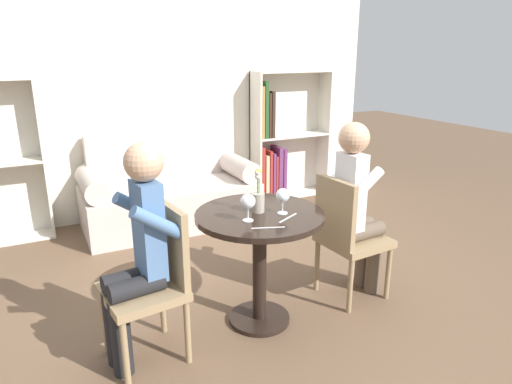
{
  "coord_description": "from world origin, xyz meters",
  "views": [
    {
      "loc": [
        -1.21,
        -2.34,
        1.72
      ],
      "look_at": [
        0.0,
        0.05,
        0.88
      ],
      "focal_mm": 32.0,
      "sensor_mm": 36.0,
      "label": 1
    }
  ],
  "objects_px": {
    "chair_left": "(154,277)",
    "person_left": "(137,251)",
    "bookshelf_right": "(280,143)",
    "chair_right": "(347,233)",
    "flower_vase": "(258,197)",
    "wine_glass_right": "(283,196)",
    "person_right": "(357,206)",
    "wine_glass_left": "(248,202)",
    "couch": "(170,194)"
  },
  "relations": [
    {
      "from": "wine_glass_left",
      "to": "person_left",
      "type": "bearing_deg",
      "value": 176.19
    },
    {
      "from": "chair_right",
      "to": "flower_vase",
      "type": "relative_size",
      "value": 3.26
    },
    {
      "from": "chair_left",
      "to": "person_left",
      "type": "relative_size",
      "value": 0.71
    },
    {
      "from": "chair_right",
      "to": "person_right",
      "type": "xyz_separation_m",
      "value": [
        0.09,
        0.01,
        0.18
      ]
    },
    {
      "from": "bookshelf_right",
      "to": "chair_right",
      "type": "height_order",
      "value": "bookshelf_right"
    },
    {
      "from": "bookshelf_right",
      "to": "chair_right",
      "type": "bearing_deg",
      "value": -108.42
    },
    {
      "from": "bookshelf_right",
      "to": "wine_glass_left",
      "type": "xyz_separation_m",
      "value": [
        -1.56,
        -2.35,
        0.21
      ]
    },
    {
      "from": "chair_left",
      "to": "wine_glass_right",
      "type": "xyz_separation_m",
      "value": [
        0.8,
        -0.04,
        0.37
      ]
    },
    {
      "from": "couch",
      "to": "wine_glass_right",
      "type": "xyz_separation_m",
      "value": [
        0.12,
        -2.06,
        0.56
      ]
    },
    {
      "from": "person_right",
      "to": "wine_glass_right",
      "type": "xyz_separation_m",
      "value": [
        -0.65,
        -0.08,
        0.19
      ]
    },
    {
      "from": "wine_glass_left",
      "to": "flower_vase",
      "type": "xyz_separation_m",
      "value": [
        0.12,
        0.11,
        -0.02
      ]
    },
    {
      "from": "bookshelf_right",
      "to": "flower_vase",
      "type": "distance_m",
      "value": 2.67
    },
    {
      "from": "couch",
      "to": "person_left",
      "type": "height_order",
      "value": "person_left"
    },
    {
      "from": "couch",
      "to": "person_left",
      "type": "distance_m",
      "value": 2.21
    },
    {
      "from": "couch",
      "to": "wine_glass_left",
      "type": "bearing_deg",
      "value": -93.37
    },
    {
      "from": "bookshelf_right",
      "to": "chair_right",
      "type": "distance_m",
      "value": 2.39
    },
    {
      "from": "couch",
      "to": "bookshelf_right",
      "type": "bearing_deg",
      "value": 10.69
    },
    {
      "from": "person_left",
      "to": "wine_glass_right",
      "type": "height_order",
      "value": "person_left"
    },
    {
      "from": "chair_right",
      "to": "chair_left",
      "type": "bearing_deg",
      "value": 86.93
    },
    {
      "from": "chair_left",
      "to": "person_left",
      "type": "xyz_separation_m",
      "value": [
        -0.09,
        -0.02,
        0.19
      ]
    },
    {
      "from": "chair_left",
      "to": "wine_glass_left",
      "type": "distance_m",
      "value": 0.68
    },
    {
      "from": "person_left",
      "to": "wine_glass_left",
      "type": "bearing_deg",
      "value": 79.17
    },
    {
      "from": "chair_left",
      "to": "flower_vase",
      "type": "height_order",
      "value": "flower_vase"
    },
    {
      "from": "person_right",
      "to": "person_left",
      "type": "bearing_deg",
      "value": 87.88
    },
    {
      "from": "chair_right",
      "to": "person_left",
      "type": "relative_size",
      "value": 0.71
    },
    {
      "from": "flower_vase",
      "to": "chair_left",
      "type": "bearing_deg",
      "value": -175.85
    },
    {
      "from": "person_left",
      "to": "wine_glass_right",
      "type": "distance_m",
      "value": 0.91
    },
    {
      "from": "chair_left",
      "to": "person_left",
      "type": "bearing_deg",
      "value": -85.19
    },
    {
      "from": "couch",
      "to": "wine_glass_left",
      "type": "xyz_separation_m",
      "value": [
        -0.12,
        -2.08,
        0.56
      ]
    },
    {
      "from": "person_right",
      "to": "flower_vase",
      "type": "height_order",
      "value": "person_right"
    },
    {
      "from": "bookshelf_right",
      "to": "chair_left",
      "type": "relative_size",
      "value": 1.65
    },
    {
      "from": "bookshelf_right",
      "to": "flower_vase",
      "type": "relative_size",
      "value": 5.38
    },
    {
      "from": "bookshelf_right",
      "to": "chair_right",
      "type": "xyz_separation_m",
      "value": [
        -0.75,
        -2.27,
        -0.16
      ]
    },
    {
      "from": "chair_right",
      "to": "wine_glass_left",
      "type": "xyz_separation_m",
      "value": [
        -0.8,
        -0.08,
        0.38
      ]
    },
    {
      "from": "person_right",
      "to": "flower_vase",
      "type": "xyz_separation_m",
      "value": [
        -0.77,
        0.02,
        0.18
      ]
    },
    {
      "from": "couch",
      "to": "flower_vase",
      "type": "height_order",
      "value": "flower_vase"
    },
    {
      "from": "wine_glass_right",
      "to": "couch",
      "type": "bearing_deg",
      "value": 93.35
    },
    {
      "from": "flower_vase",
      "to": "person_left",
      "type": "bearing_deg",
      "value": -174.98
    },
    {
      "from": "couch",
      "to": "chair_right",
      "type": "bearing_deg",
      "value": -71.15
    },
    {
      "from": "couch",
      "to": "chair_right",
      "type": "relative_size",
      "value": 1.89
    },
    {
      "from": "person_right",
      "to": "wine_glass_left",
      "type": "height_order",
      "value": "person_right"
    },
    {
      "from": "person_left",
      "to": "couch",
      "type": "bearing_deg",
      "value": 152.34
    },
    {
      "from": "bookshelf_right",
      "to": "wine_glass_right",
      "type": "bearing_deg",
      "value": -119.4
    },
    {
      "from": "couch",
      "to": "chair_left",
      "type": "xyz_separation_m",
      "value": [
        -0.68,
        -2.02,
        0.18
      ]
    },
    {
      "from": "person_right",
      "to": "wine_glass_right",
      "type": "distance_m",
      "value": 0.68
    },
    {
      "from": "chair_right",
      "to": "wine_glass_left",
      "type": "relative_size",
      "value": 5.48
    },
    {
      "from": "person_right",
      "to": "wine_glass_right",
      "type": "height_order",
      "value": "person_right"
    },
    {
      "from": "person_right",
      "to": "chair_right",
      "type": "bearing_deg",
      "value": 92.78
    },
    {
      "from": "chair_right",
      "to": "wine_glass_right",
      "type": "relative_size",
      "value": 5.66
    },
    {
      "from": "wine_glass_left",
      "to": "flower_vase",
      "type": "distance_m",
      "value": 0.16
    }
  ]
}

